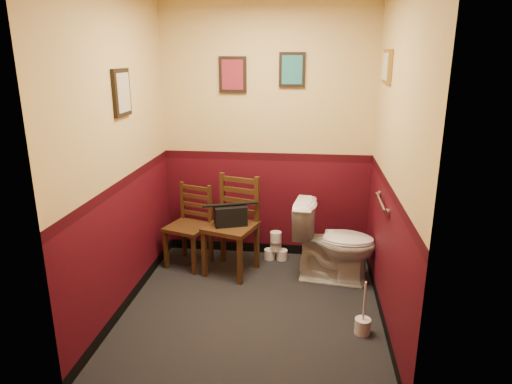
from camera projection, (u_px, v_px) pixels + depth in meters
The scene contains 16 objects.
floor at pixel (253, 309), 4.02m from camera, with size 2.20×2.40×0.00m, color black.
wall_back at pixel (267, 134), 4.76m from camera, with size 2.20×2.70×0.00m, color #410913.
wall_front at pixel (224, 207), 2.48m from camera, with size 2.20×2.70×0.00m, color #410913.
wall_left at pixel (120, 155), 3.75m from camera, with size 2.40×2.70×0.00m, color #410913.
wall_right at pixel (394, 163), 3.50m from camera, with size 2.40×2.70×0.00m, color #410913.
grab_bar at pixel (381, 202), 3.86m from camera, with size 0.05×0.56×0.06m.
framed_print_back_a at pixel (233, 75), 4.61m from camera, with size 0.28×0.04×0.36m.
framed_print_back_b at pixel (292, 70), 4.53m from camera, with size 0.26×0.04×0.34m.
framed_print_left at pixel (122, 93), 3.70m from camera, with size 0.04×0.30×0.38m.
framed_print_right at pixel (387, 66), 3.87m from camera, with size 0.04×0.34×0.28m.
toilet at pixel (334, 243), 4.44m from camera, with size 0.45×0.80×0.78m, color white.
toilet_brush at pixel (363, 325), 3.64m from camera, with size 0.13×0.13×0.46m.
chair_left at pixel (190, 226), 4.77m from camera, with size 0.50×0.50×0.85m.
chair_right at pixel (233, 225), 4.59m from camera, with size 0.58×0.58×0.99m.
handbag at pixel (231, 215), 4.52m from camera, with size 0.35×0.26×0.23m.
tp_stack at pixel (276, 248), 4.94m from camera, with size 0.25×0.15×0.33m.
Camera 1 is at (0.45, -3.52, 2.15)m, focal length 32.00 mm.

